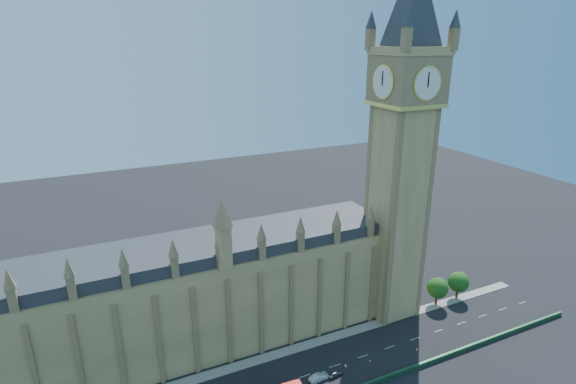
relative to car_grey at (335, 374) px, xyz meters
name	(u,v)px	position (x,y,z in m)	size (l,w,h in m)	color
ground	(289,381)	(-10.23, 2.96, -0.66)	(400.00, 400.00, 0.00)	black
palace_westminster	(154,305)	(-35.23, 24.96, 13.20)	(120.00, 20.00, 28.00)	#997E4A
elizabeth_tower	(404,120)	(27.77, 16.95, 53.89)	(20.59, 20.59, 105.00)	#997E4A
kerb_north	(273,355)	(-10.23, 12.46, -0.58)	(160.00, 3.00, 0.16)	gray
tree_east_near	(438,287)	(41.99, 13.04, 4.98)	(6.00, 6.00, 8.50)	#382619
tree_east_far	(459,281)	(49.99, 13.04, 4.98)	(6.00, 6.00, 8.50)	#382619
car_grey	(335,374)	(0.00, 0.00, 0.00)	(1.57, 3.90, 1.33)	#414349
car_silver	(319,377)	(-4.02, 0.39, 0.14)	(1.71, 4.91, 1.62)	#ACAEB4
car_white	(321,377)	(-3.34, 0.49, -0.06)	(1.69, 4.16, 1.21)	white
cone_a	(345,366)	(3.77, 1.58, -0.29)	(0.59, 0.59, 0.76)	black
cone_b	(417,350)	(23.01, -0.97, -0.31)	(0.48, 0.48, 0.71)	black
cone_c	(370,361)	(9.98, 0.37, -0.30)	(0.58, 0.58, 0.74)	black
cone_d	(346,366)	(3.77, 1.23, -0.27)	(0.60, 0.60, 0.80)	black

